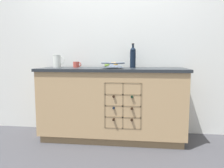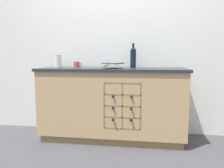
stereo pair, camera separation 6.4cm
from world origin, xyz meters
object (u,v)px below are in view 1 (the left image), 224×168
object	(u,v)px
white_pitcher	(57,61)
standing_wine_bottle	(133,57)
ceramic_mug	(76,64)
fruit_bowl	(113,65)

from	to	relation	value
white_pitcher	standing_wine_bottle	world-z (taller)	standing_wine_bottle
ceramic_mug	white_pitcher	bearing A→B (deg)	-169.21
white_pitcher	ceramic_mug	size ratio (longest dim) A/B	1.51
fruit_bowl	ceramic_mug	size ratio (longest dim) A/B	2.60
ceramic_mug	fruit_bowl	bearing A→B (deg)	-22.76
fruit_bowl	standing_wine_bottle	world-z (taller)	standing_wine_bottle
fruit_bowl	ceramic_mug	world-z (taller)	same
white_pitcher	ceramic_mug	xyz separation A→B (m)	(0.25, 0.05, -0.05)
fruit_bowl	standing_wine_bottle	size ratio (longest dim) A/B	0.93
standing_wine_bottle	fruit_bowl	bearing A→B (deg)	-135.89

